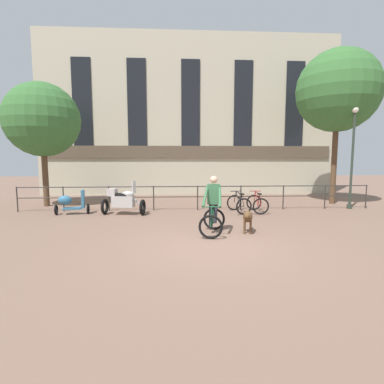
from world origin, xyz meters
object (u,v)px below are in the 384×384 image
object	(u,v)px
parked_motorcycle	(123,201)
street_lamp	(353,152)
cyclist_with_bike	(213,208)
parked_scooter	(71,203)
parked_bicycle_mid_left	(257,204)
dog	(248,217)
parked_bicycle_near_lamp	(239,204)

from	to	relation	value
parked_motorcycle	street_lamp	bearing A→B (deg)	-75.79
cyclist_with_bike	parked_scooter	xyz separation A→B (m)	(-5.24, 3.27, -0.30)
parked_bicycle_mid_left	dog	bearing A→B (deg)	70.04
parked_bicycle_near_lamp	street_lamp	size ratio (longest dim) A/B	0.27
parked_motorcycle	parked_bicycle_mid_left	distance (m)	5.45
parked_bicycle_near_lamp	parked_motorcycle	bearing A→B (deg)	-7.12
parked_scooter	street_lamp	distance (m)	12.02
cyclist_with_bike	parked_bicycle_mid_left	xyz separation A→B (m)	(2.27, 3.32, -0.41)
dog	parked_motorcycle	world-z (taller)	parked_motorcycle
dog	parked_scooter	distance (m)	7.10
parked_scooter	cyclist_with_bike	bearing A→B (deg)	-130.18
parked_bicycle_near_lamp	street_lamp	distance (m)	5.55
parked_motorcycle	parked_bicycle_near_lamp	distance (m)	4.68
parked_bicycle_mid_left	parked_scooter	bearing A→B (deg)	0.50
parked_motorcycle	parked_bicycle_near_lamp	world-z (taller)	parked_motorcycle
parked_scooter	dog	bearing A→B (deg)	-126.11
parked_motorcycle	parked_bicycle_near_lamp	xyz separation A→B (m)	(4.67, 0.22, -0.20)
parked_bicycle_mid_left	street_lamp	xyz separation A→B (m)	(4.32, 0.62, 2.12)
dog	parked_scooter	size ratio (longest dim) A/B	0.67
dog	parked_bicycle_near_lamp	distance (m)	3.40
dog	street_lamp	world-z (taller)	street_lamp
parked_motorcycle	parked_scooter	size ratio (longest dim) A/B	1.31
cyclist_with_bike	parked_scooter	size ratio (longest dim) A/B	1.28
parked_bicycle_mid_left	street_lamp	world-z (taller)	street_lamp
cyclist_with_bike	parked_motorcycle	bearing A→B (deg)	148.09
dog	parked_motorcycle	bearing A→B (deg)	159.50
parked_bicycle_near_lamp	street_lamp	xyz separation A→B (m)	(5.09, 0.62, 2.12)
dog	street_lamp	xyz separation A→B (m)	(5.56, 3.99, 2.01)
cyclist_with_bike	parked_bicycle_mid_left	size ratio (longest dim) A/B	1.53
cyclist_with_bike	dog	size ratio (longest dim) A/B	1.91
parked_bicycle_near_lamp	parked_scooter	xyz separation A→B (m)	(-6.74, -0.04, 0.10)
dog	parked_bicycle_mid_left	distance (m)	3.59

